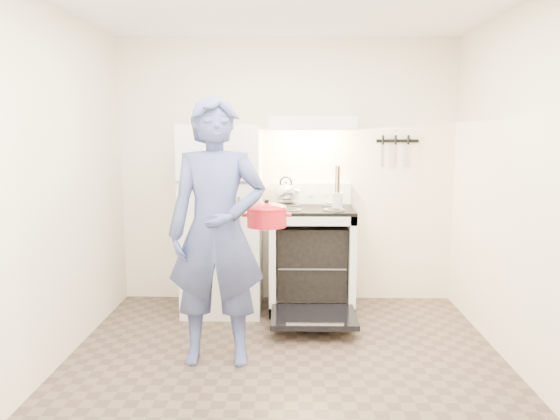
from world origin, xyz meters
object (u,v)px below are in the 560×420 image
object	(u,v)px
tea_kettle	(286,191)
refrigerator	(223,219)
dutch_oven	(267,217)
stove_body	(311,260)
person	(217,232)

from	to	relation	value
tea_kettle	refrigerator	bearing A→B (deg)	-156.79
refrigerator	dutch_oven	size ratio (longest dim) A/B	4.60
stove_body	dutch_oven	world-z (taller)	dutch_oven
refrigerator	dutch_oven	distance (m)	0.98
stove_body	tea_kettle	size ratio (longest dim) A/B	3.45
stove_body	person	xyz separation A→B (m)	(-0.71, -1.17, 0.48)
stove_body	dutch_oven	xyz separation A→B (m)	(-0.37, -0.89, 0.54)
person	refrigerator	bearing A→B (deg)	92.87
refrigerator	dutch_oven	world-z (taller)	refrigerator
stove_body	dutch_oven	bearing A→B (deg)	-112.69
stove_body	tea_kettle	distance (m)	0.70
tea_kettle	dutch_oven	world-z (taller)	tea_kettle
tea_kettle	person	distance (m)	1.47
person	tea_kettle	bearing A→B (deg)	69.14
stove_body	dutch_oven	size ratio (longest dim) A/B	2.49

